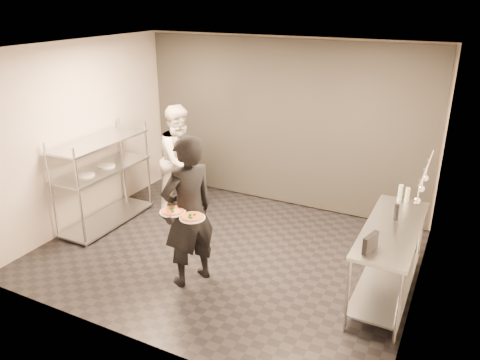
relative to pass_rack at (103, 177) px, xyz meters
The scene contains 13 objects.
room_shell 2.53m from the pass_rack, 28.77° to the left, with size 5.00×4.00×2.80m.
pass_rack is the anchor object (origin of this frame).
prep_counter 4.33m from the pass_rack, ahead, with size 0.60×1.80×0.92m.
utensil_rail 4.64m from the pass_rack, ahead, with size 0.07×1.20×0.31m.
waiter 2.23m from the pass_rack, 20.85° to the right, with size 0.70×0.46×1.92m, color black.
chef 1.24m from the pass_rack, 46.27° to the left, with size 0.88×0.68×1.81m, color silver.
pizza_plate_near 2.25m from the pass_rack, 26.63° to the right, with size 0.31×0.31×0.05m.
pizza_plate_far 2.49m from the pass_rack, 23.88° to the right, with size 0.30×0.30×0.05m.
salad_plate 2.09m from the pass_rack, 14.64° to the right, with size 0.30×0.30×0.07m.
pos_monitor 4.27m from the pass_rack, ahead, with size 0.05×0.26×0.19m, color black.
bottle_green 4.36m from the pass_rack, 10.64° to the left, with size 0.06×0.06×0.21m, color gray.
bottle_clear 4.44m from the pass_rack, 10.35° to the left, with size 0.06×0.06×0.19m, color gray.
bottle_dark 4.34m from the pass_rack, ahead, with size 0.06×0.06×0.20m, color black.
Camera 1 is at (2.77, -5.05, 3.40)m, focal length 35.00 mm.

